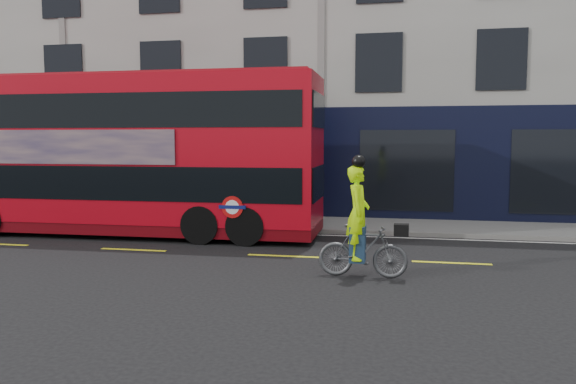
# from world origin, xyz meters

# --- Properties ---
(ground) EXTENTS (120.00, 120.00, 0.00)m
(ground) POSITION_xyz_m (0.00, 0.00, 0.00)
(ground) COLOR black
(ground) RESTS_ON ground
(pavement) EXTENTS (60.00, 3.00, 0.12)m
(pavement) POSITION_xyz_m (0.00, 6.50, 0.06)
(pavement) COLOR gray
(pavement) RESTS_ON ground
(kerb) EXTENTS (60.00, 0.12, 0.13)m
(kerb) POSITION_xyz_m (0.00, 5.00, 0.07)
(kerb) COLOR slate
(kerb) RESTS_ON ground
(building_terrace) EXTENTS (50.00, 10.07, 15.00)m
(building_terrace) POSITION_xyz_m (0.00, 12.94, 7.49)
(building_terrace) COLOR #B6B4AC
(building_terrace) RESTS_ON ground
(road_edge_line) EXTENTS (58.00, 0.10, 0.01)m
(road_edge_line) POSITION_xyz_m (0.00, 4.70, 0.00)
(road_edge_line) COLOR silver
(road_edge_line) RESTS_ON ground
(lane_dashes) EXTENTS (58.00, 0.12, 0.01)m
(lane_dashes) POSITION_xyz_m (0.00, 1.50, 0.00)
(lane_dashes) COLOR yellow
(lane_dashes) RESTS_ON ground
(bus) EXTENTS (11.81, 2.85, 4.75)m
(bus) POSITION_xyz_m (-5.30, 3.80, 2.43)
(bus) COLOR #B20714
(bus) RESTS_ON ground
(cyclist) EXTENTS (1.86, 0.72, 2.55)m
(cyclist) POSITION_xyz_m (2.01, -0.24, 0.87)
(cyclist) COLOR #4C4E51
(cyclist) RESTS_ON ground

